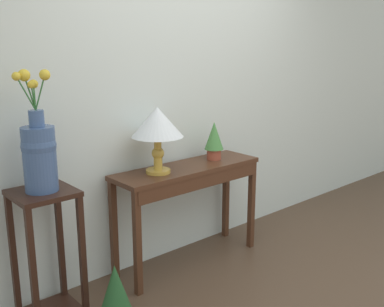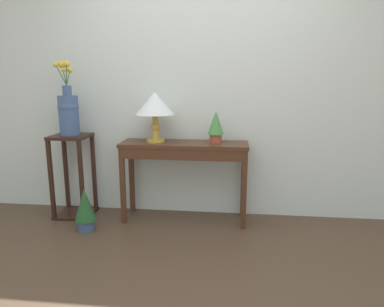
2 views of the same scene
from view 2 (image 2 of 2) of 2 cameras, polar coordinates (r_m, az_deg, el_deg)
name	(u,v)px [view 2 (image 2 of 2)]	position (r m, az deg, el deg)	size (l,w,h in m)	color
ground_plane	(181,300)	(2.40, -1.91, -23.00)	(12.00, 12.00, 0.01)	#4C3828
back_wall_with_art	(202,77)	(3.49, 1.73, 12.52)	(9.00, 0.10, 2.80)	silver
console_table	(184,155)	(3.30, -1.34, -0.33)	(1.22, 0.36, 0.79)	#472819
table_lamp	(155,105)	(3.30, -6.15, 7.92)	(0.37, 0.37, 0.48)	gold
potted_plant_on_console	(216,125)	(3.26, 3.96, 4.65)	(0.15, 0.15, 0.30)	#9E4733
pedestal_stand_left	(73,176)	(3.70, -19.02, -3.51)	(0.35, 0.35, 0.84)	black
flower_vase_tall	(68,110)	(3.59, -19.76, 6.80)	(0.22, 0.20, 0.71)	#3D5684
potted_plant_floor	(85,208)	(3.36, -17.27, -8.59)	(0.19, 0.19, 0.40)	#3D5684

